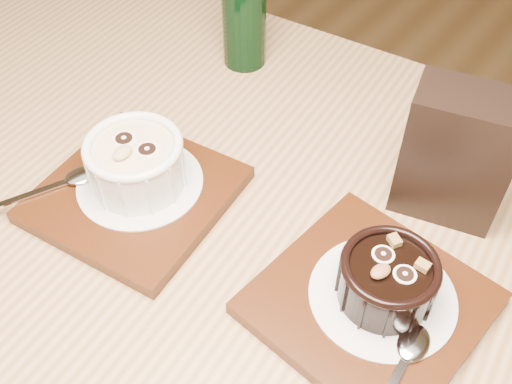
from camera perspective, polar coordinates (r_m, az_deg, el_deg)
table at (r=0.64m, az=-1.04°, el=-12.16°), size 1.27×0.92×0.75m
tray_left at (r=0.63m, az=-11.41°, el=-0.22°), size 0.20×0.20×0.01m
doily_left at (r=0.63m, az=-10.97°, el=0.88°), size 0.13×0.13×0.00m
ramekin_white at (r=0.61m, az=-11.39°, el=2.90°), size 0.10×0.10×0.06m
spoon_left at (r=0.65m, az=-19.15°, el=0.47°), size 0.08×0.13×0.01m
tray_right at (r=0.55m, az=10.73°, el=-10.36°), size 0.20×0.20×0.01m
doily_right at (r=0.54m, az=11.95°, el=-9.64°), size 0.13×0.13×0.00m
ramekin_dark at (r=0.52m, az=12.41°, el=-8.02°), size 0.08×0.08×0.05m
spoon_right at (r=0.51m, az=13.21°, el=-16.75°), size 0.04×0.14×0.01m
condiment_stand at (r=0.60m, az=18.54°, el=3.39°), size 0.11×0.08×0.14m
green_bottle at (r=0.76m, az=-1.16°, el=17.29°), size 0.05×0.05×0.21m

